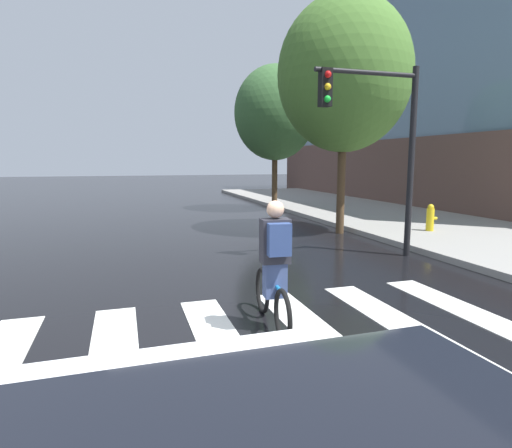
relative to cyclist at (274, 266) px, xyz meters
name	(u,v)px	position (x,y,z in m)	size (l,w,h in m)	color
ground_plane	(233,359)	(-0.72, -0.67, -0.84)	(120.00, 120.00, 0.00)	black
crosswalk_stripes	(229,359)	(-0.76, -0.67, -0.84)	(7.88, 4.09, 0.01)	silver
cyclist	(274,266)	(0.00, 0.00, 0.00)	(0.38, 1.71, 1.69)	black
traffic_light_near	(380,129)	(3.55, 3.18, 2.02)	(2.47, 0.28, 4.20)	black
fire_hydrant	(430,218)	(6.69, 5.24, -0.31)	(0.33, 0.22, 0.78)	gold
street_tree_near	(344,75)	(4.41, 6.44, 3.78)	(3.84, 3.84, 6.84)	#4C3823
street_tree_mid	(275,113)	(4.52, 12.60, 3.33)	(3.48, 3.48, 6.18)	#4C3823
corner_building	(480,104)	(17.64, 14.95, 4.47)	(14.19, 23.14, 10.72)	brown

